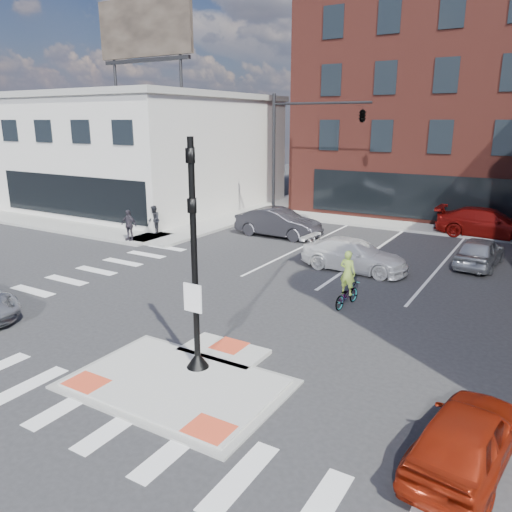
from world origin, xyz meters
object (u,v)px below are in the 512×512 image
Objects in this scene: white_pickup at (354,255)px; cyclist at (347,288)px; bg_car_dark at (278,223)px; bg_car_silver at (480,252)px; bg_car_red at (488,223)px; pedestrian_b at (129,225)px; red_sedan at (467,437)px; pedestrian_a at (154,220)px.

cyclist reaches higher than white_pickup.
bg_car_dark is 1.21× the size of bg_car_silver.
bg_car_red is 3.36× the size of pedestrian_b.
cyclist is at bearing 169.33° from bg_car_red.
white_pickup is 2.31× the size of cyclist.
bg_car_red is at bearing -76.70° from red_sedan.
white_pickup is at bearing 157.95° from bg_car_red.
cyclist is at bearing -17.76° from pedestrian_b.
bg_car_red is at bearing -58.87° from bg_car_dark.
bg_car_dark is (-6.08, 4.12, 0.12)m from white_pickup.
cyclist is 14.52m from pedestrian_a.
pedestrian_a is at bearing 89.48° from white_pickup.
white_pickup is 0.96× the size of bg_car_dark.
bg_car_red is at bearing -95.06° from cyclist.
cyclist reaches higher than red_sedan.
cyclist is at bearing -138.03° from bg_car_dark.
bg_car_dark is 11.91m from bg_car_red.
bg_car_dark is 11.28m from cyclist.
red_sedan is 19.92m from bg_car_dark.
pedestrian_b is (-18.74, 10.00, 0.33)m from red_sedan.
bg_car_dark is 7.14m from pedestrian_a.
pedestrian_a is (-12.30, 0.62, 0.27)m from white_pickup.
pedestrian_a is 2.00m from pedestrian_b.
red_sedan is 2.38× the size of pedestrian_a.
cyclist reaches higher than bg_car_red.
bg_car_silver is at bearing -92.56° from bg_car_dark.
bg_car_red is at bearing -20.29° from white_pickup.
bg_car_red is (10.29, 6.00, 0.00)m from bg_car_dark.
pedestrian_a is at bearing 84.65° from pedestrian_b.
red_sedan is at bearing 132.29° from cyclist.
white_pickup is at bearing -123.22° from bg_car_dark.
bg_car_red reaches higher than bg_car_silver.
bg_car_red is at bearing -81.60° from bg_car_silver.
pedestrian_b is at bearing 20.17° from bg_car_silver.
red_sedan is 21.61m from bg_car_red.
red_sedan is 8.66m from cyclist.
red_sedan is 0.94× the size of bg_car_silver.
bg_car_red is at bearing 29.50° from pedestrian_b.
bg_car_silver is (10.78, -0.65, -0.12)m from bg_car_dark.
pedestrian_b reaches higher than pedestrian_a.
white_pickup is at bearing -66.91° from cyclist.
cyclist is 1.23× the size of pedestrian_b.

